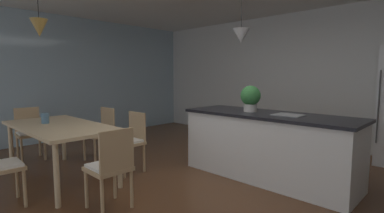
{
  "coord_description": "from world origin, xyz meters",
  "views": [
    {
      "loc": [
        2.33,
        -2.57,
        1.4
      ],
      "look_at": [
        -0.46,
        0.31,
        0.97
      ],
      "focal_mm": 26.7,
      "sensor_mm": 36.0,
      "label": 1
    }
  ],
  "objects_px": {
    "chair_far_right": "(130,140)",
    "chair_far_left": "(101,132)",
    "chair_kitchen_end": "(111,166)",
    "potted_plant_on_island": "(250,97)",
    "vase_on_dining_table": "(45,118)",
    "dining_table": "(60,130)",
    "kitchen_island": "(267,145)",
    "chair_window_end": "(30,132)"
  },
  "relations": [
    {
      "from": "chair_far_right",
      "to": "chair_far_left",
      "type": "distance_m",
      "value": 0.85
    },
    {
      "from": "chair_window_end",
      "to": "chair_far_left",
      "type": "distance_m",
      "value": 1.21
    },
    {
      "from": "chair_far_left",
      "to": "chair_far_right",
      "type": "bearing_deg",
      "value": 0.0
    },
    {
      "from": "dining_table",
      "to": "vase_on_dining_table",
      "type": "height_order",
      "value": "vase_on_dining_table"
    },
    {
      "from": "chair_window_end",
      "to": "vase_on_dining_table",
      "type": "xyz_separation_m",
      "value": [
        1.06,
        -0.1,
        0.35
      ]
    },
    {
      "from": "chair_far_left",
      "to": "kitchen_island",
      "type": "xyz_separation_m",
      "value": [
        2.44,
        1.15,
        -0.01
      ]
    },
    {
      "from": "dining_table",
      "to": "chair_kitchen_end",
      "type": "bearing_deg",
      "value": -0.01
    },
    {
      "from": "chair_far_right",
      "to": "chair_far_left",
      "type": "xyz_separation_m",
      "value": [
        -0.85,
        -0.0,
        0.0
      ]
    },
    {
      "from": "potted_plant_on_island",
      "to": "chair_kitchen_end",
      "type": "bearing_deg",
      "value": -101.85
    },
    {
      "from": "vase_on_dining_table",
      "to": "chair_window_end",
      "type": "bearing_deg",
      "value": 174.81
    },
    {
      "from": "kitchen_island",
      "to": "vase_on_dining_table",
      "type": "relative_size",
      "value": 16.17
    },
    {
      "from": "chair_far_right",
      "to": "kitchen_island",
      "type": "xyz_separation_m",
      "value": [
        1.59,
        1.15,
        -0.01
      ]
    },
    {
      "from": "kitchen_island",
      "to": "vase_on_dining_table",
      "type": "height_order",
      "value": "kitchen_island"
    },
    {
      "from": "dining_table",
      "to": "chair_far_right",
      "type": "relative_size",
      "value": 2.17
    },
    {
      "from": "chair_window_end",
      "to": "vase_on_dining_table",
      "type": "relative_size",
      "value": 5.99
    },
    {
      "from": "dining_table",
      "to": "kitchen_island",
      "type": "height_order",
      "value": "kitchen_island"
    },
    {
      "from": "chair_window_end",
      "to": "chair_far_right",
      "type": "bearing_deg",
      "value": 25.47
    },
    {
      "from": "kitchen_island",
      "to": "potted_plant_on_island",
      "type": "distance_m",
      "value": 0.7
    },
    {
      "from": "kitchen_island",
      "to": "dining_table",
      "type": "bearing_deg",
      "value": -135.45
    },
    {
      "from": "chair_window_end",
      "to": "chair_far_left",
      "type": "relative_size",
      "value": 1.0
    },
    {
      "from": "potted_plant_on_island",
      "to": "kitchen_island",
      "type": "bearing_deg",
      "value": 0.0
    },
    {
      "from": "chair_far_left",
      "to": "chair_kitchen_end",
      "type": "distance_m",
      "value": 1.93
    },
    {
      "from": "vase_on_dining_table",
      "to": "chair_far_right",
      "type": "bearing_deg",
      "value": 53.85
    },
    {
      "from": "chair_far_right",
      "to": "kitchen_island",
      "type": "relative_size",
      "value": 0.37
    },
    {
      "from": "chair_far_right",
      "to": "vase_on_dining_table",
      "type": "relative_size",
      "value": 5.99
    },
    {
      "from": "chair_far_left",
      "to": "kitchen_island",
      "type": "relative_size",
      "value": 0.37
    },
    {
      "from": "dining_table",
      "to": "chair_window_end",
      "type": "xyz_separation_m",
      "value": [
        -1.31,
        0.0,
        -0.21
      ]
    },
    {
      "from": "chair_far_right",
      "to": "chair_far_left",
      "type": "height_order",
      "value": "same"
    },
    {
      "from": "chair_kitchen_end",
      "to": "kitchen_island",
      "type": "xyz_separation_m",
      "value": [
        0.7,
        1.98,
        -0.01
      ]
    },
    {
      "from": "chair_window_end",
      "to": "potted_plant_on_island",
      "type": "height_order",
      "value": "potted_plant_on_island"
    },
    {
      "from": "chair_far_right",
      "to": "vase_on_dining_table",
      "type": "distance_m",
      "value": 1.19
    },
    {
      "from": "chair_far_left",
      "to": "potted_plant_on_island",
      "type": "xyz_separation_m",
      "value": [
        2.15,
        1.15,
        0.63
      ]
    },
    {
      "from": "dining_table",
      "to": "chair_far_right",
      "type": "bearing_deg",
      "value": 63.0
    },
    {
      "from": "chair_far_right",
      "to": "potted_plant_on_island",
      "type": "xyz_separation_m",
      "value": [
        1.31,
        1.15,
        0.63
      ]
    },
    {
      "from": "dining_table",
      "to": "vase_on_dining_table",
      "type": "distance_m",
      "value": 0.3
    },
    {
      "from": "kitchen_island",
      "to": "chair_far_left",
      "type": "bearing_deg",
      "value": -154.77
    },
    {
      "from": "chair_kitchen_end",
      "to": "kitchen_island",
      "type": "relative_size",
      "value": 0.37
    },
    {
      "from": "dining_table",
      "to": "chair_kitchen_end",
      "type": "xyz_separation_m",
      "value": [
        1.31,
        -0.0,
        -0.21
      ]
    },
    {
      "from": "chair_far_right",
      "to": "kitchen_island",
      "type": "distance_m",
      "value": 1.96
    },
    {
      "from": "chair_far_right",
      "to": "chair_kitchen_end",
      "type": "distance_m",
      "value": 1.22
    },
    {
      "from": "dining_table",
      "to": "chair_window_end",
      "type": "distance_m",
      "value": 1.33
    },
    {
      "from": "chair_window_end",
      "to": "potted_plant_on_island",
      "type": "bearing_deg",
      "value": 33.0
    }
  ]
}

